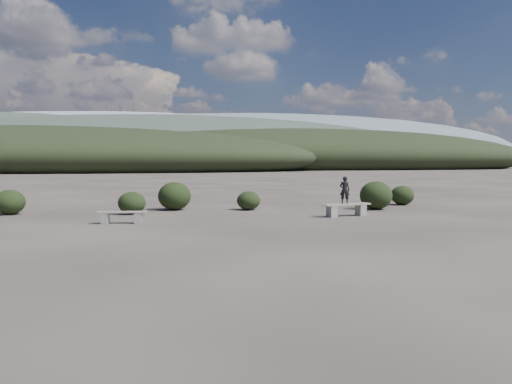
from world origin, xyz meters
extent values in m
plane|color=#302A26|center=(0.00, 0.00, 0.00)|extent=(1200.00, 1200.00, 0.00)
cube|color=slate|center=(-4.99, 5.42, 0.18)|extent=(0.26, 0.34, 0.36)
cube|color=slate|center=(-3.94, 5.29, 0.18)|extent=(0.26, 0.34, 0.36)
cube|color=gray|center=(-4.47, 5.35, 0.38)|extent=(1.63, 0.53, 0.04)
cube|color=slate|center=(2.92, 5.76, 0.21)|extent=(0.34, 0.42, 0.43)
cube|color=slate|center=(4.17, 6.05, 0.21)|extent=(0.34, 0.42, 0.43)
cube|color=gray|center=(3.55, 5.91, 0.45)|extent=(1.96, 0.82, 0.05)
imported|color=black|center=(3.46, 5.89, 0.98)|extent=(0.43, 0.37, 1.01)
ellipsoid|color=black|center=(-4.28, 8.26, 0.43)|extent=(1.06, 1.06, 0.87)
ellipsoid|color=black|center=(-2.61, 9.62, 0.59)|extent=(1.37, 1.37, 1.17)
ellipsoid|color=black|center=(0.43, 9.02, 0.39)|extent=(0.99, 0.99, 0.79)
ellipsoid|color=black|center=(5.78, 8.24, 0.60)|extent=(1.36, 1.36, 1.19)
ellipsoid|color=black|center=(7.92, 10.00, 0.45)|extent=(1.08, 1.08, 0.90)
ellipsoid|color=black|center=(-8.85, 9.02, 0.48)|extent=(1.13, 1.13, 0.95)
ellipsoid|color=black|center=(-25.00, 90.00, 2.70)|extent=(110.00, 40.00, 12.00)
ellipsoid|color=black|center=(35.00, 110.00, 3.15)|extent=(120.00, 44.00, 14.00)
ellipsoid|color=#2F392F|center=(0.00, 160.00, 5.40)|extent=(190.00, 64.00, 24.00)
ellipsoid|color=slate|center=(70.00, 300.00, 9.90)|extent=(340.00, 110.00, 44.00)
ellipsoid|color=gray|center=(-30.00, 400.00, 12.60)|extent=(460.00, 140.00, 56.00)
camera|label=1|loc=(-3.30, -11.43, 2.05)|focal=35.00mm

